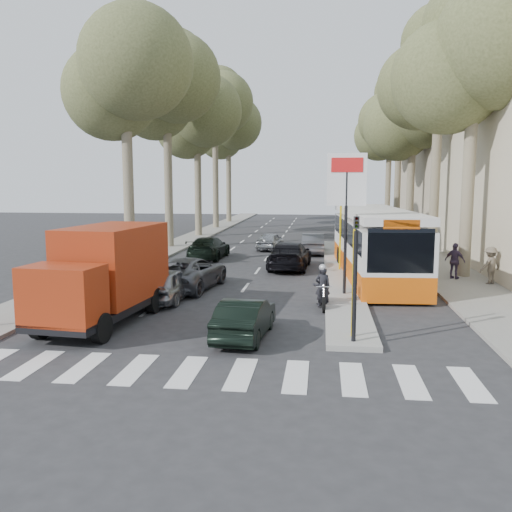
{
  "coord_description": "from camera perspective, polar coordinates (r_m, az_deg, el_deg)",
  "views": [
    {
      "loc": [
        2.34,
        -16.16,
        4.5
      ],
      "look_at": [
        -0.24,
        4.89,
        1.6
      ],
      "focal_mm": 38.0,
      "sensor_mm": 36.0,
      "label": 1
    }
  ],
  "objects": [
    {
      "name": "ground",
      "position": [
        16.94,
        -1.23,
        -7.62
      ],
      "size": [
        120.0,
        120.0,
        0.0
      ],
      "primitive_type": "plane",
      "color": "#28282B",
      "rests_on": "ground"
    },
    {
      "name": "sidewalk_right",
      "position": [
        41.87,
        15.54,
        1.41
      ],
      "size": [
        3.2,
        70.0,
        0.12
      ],
      "primitive_type": "cube",
      "color": "gray",
      "rests_on": "ground"
    },
    {
      "name": "median_left",
      "position": [
        45.57,
        -6.17,
        2.14
      ],
      "size": [
        2.4,
        64.0,
        0.12
      ],
      "primitive_type": "cube",
      "color": "gray",
      "rests_on": "ground"
    },
    {
      "name": "traffic_island",
      "position": [
        27.54,
        8.78,
        -1.55
      ],
      "size": [
        1.5,
        26.0,
        0.16
      ],
      "primitive_type": "cube",
      "color": "gray",
      "rests_on": "ground"
    },
    {
      "name": "building_far",
      "position": [
        51.98,
        22.06,
        11.08
      ],
      "size": [
        11.0,
        20.0,
        16.0
      ],
      "primitive_type": "cube",
      "color": "#B7A88E",
      "rests_on": "ground"
    },
    {
      "name": "billboard",
      "position": [
        21.2,
        9.48,
        5.53
      ],
      "size": [
        1.5,
        12.1,
        5.6
      ],
      "color": "yellow",
      "rests_on": "ground"
    },
    {
      "name": "traffic_light_island",
      "position": [
        14.83,
        10.43,
        -0.15
      ],
      "size": [
        0.16,
        0.41,
        3.6
      ],
      "color": "black",
      "rests_on": "ground"
    },
    {
      "name": "tree_l_a",
      "position": [
        30.63,
        -13.35,
        18.65
      ],
      "size": [
        7.4,
        7.2,
        14.1
      ],
      "color": "#6B604C",
      "rests_on": "ground"
    },
    {
      "name": "tree_l_b",
      "position": [
        38.28,
        -9.19,
        17.57
      ],
      "size": [
        7.4,
        7.2,
        14.88
      ],
      "color": "#6B604C",
      "rests_on": "ground"
    },
    {
      "name": "tree_l_c",
      "position": [
        45.75,
        -6.04,
        14.69
      ],
      "size": [
        7.4,
        7.2,
        13.71
      ],
      "color": "#6B604C",
      "rests_on": "ground"
    },
    {
      "name": "tree_l_d",
      "position": [
        53.76,
        -4.19,
        15.52
      ],
      "size": [
        7.4,
        7.2,
        15.66
      ],
      "color": "#6B604C",
      "rests_on": "ground"
    },
    {
      "name": "tree_l_e",
      "position": [
        61.47,
        -2.79,
        13.59
      ],
      "size": [
        7.4,
        7.2,
        14.49
      ],
      "color": "#6B604C",
      "rests_on": "ground"
    },
    {
      "name": "tree_r_a",
      "position": [
        27.77,
        22.29,
        19.46
      ],
      "size": [
        7.4,
        7.2,
        14.1
      ],
      "color": "#6B604C",
      "rests_on": "ground"
    },
    {
      "name": "tree_r_b",
      "position": [
        35.64,
        19.0,
        18.56
      ],
      "size": [
        7.4,
        7.2,
        15.27
      ],
      "color": "#6B604C",
      "rests_on": "ground"
    },
    {
      "name": "tree_r_c",
      "position": [
        43.11,
        16.38,
        14.39
      ],
      "size": [
        7.4,
        7.2,
        13.32
      ],
      "color": "#6B604C",
      "rests_on": "ground"
    },
    {
      "name": "tree_r_d",
      "position": [
        51.16,
        15.06,
        14.9
      ],
      "size": [
        7.4,
        7.2,
        14.88
      ],
      "color": "#6B604C",
      "rests_on": "ground"
    },
    {
      "name": "tree_r_e",
      "position": [
        58.97,
        14.03,
        13.28
      ],
      "size": [
        7.4,
        7.2,
        14.1
      ],
      "color": "#6B604C",
      "rests_on": "ground"
    },
    {
      "name": "silver_hatchback",
      "position": [
        20.91,
        -9.38,
        -2.96
      ],
      "size": [
        1.65,
        3.81,
        1.28
      ],
      "primitive_type": "imported",
      "rotation": [
        0.0,
        0.0,
        3.1
      ],
      "color": "gray",
      "rests_on": "ground"
    },
    {
      "name": "dark_hatchback",
      "position": [
        15.81,
        -1.18,
        -6.55
      ],
      "size": [
        1.51,
        3.64,
        1.17
      ],
      "primitive_type": "imported",
      "rotation": [
        0.0,
        0.0,
        3.06
      ],
      "color": "black",
      "rests_on": "ground"
    },
    {
      "name": "queue_car_a",
      "position": [
        23.17,
        -7.07,
        -1.78
      ],
      "size": [
        2.84,
        5.1,
        1.35
      ],
      "primitive_type": "imported",
      "rotation": [
        0.0,
        0.0,
        3.01
      ],
      "color": "#4D4F55",
      "rests_on": "ground"
    },
    {
      "name": "queue_car_b",
      "position": [
        28.31,
        3.56,
        0.08
      ],
      "size": [
        2.26,
        5.01,
        1.42
      ],
      "primitive_type": "imported",
      "rotation": [
        0.0,
        0.0,
        3.09
      ],
      "color": "black",
      "rests_on": "ground"
    },
    {
      "name": "queue_car_c",
      "position": [
        36.27,
        1.5,
        1.59
      ],
      "size": [
        1.83,
        3.6,
        1.18
      ],
      "primitive_type": "imported",
      "rotation": [
        0.0,
        0.0,
        3.01
      ],
      "color": "#9FA2A7",
      "rests_on": "ground"
    },
    {
      "name": "queue_car_d",
      "position": [
        34.44,
        6.04,
        1.31
      ],
      "size": [
        1.41,
        3.93,
        1.29
      ],
      "primitive_type": "imported",
      "rotation": [
        0.0,
        0.0,
        3.15
      ],
      "color": "#51535A",
      "rests_on": "ground"
    },
    {
      "name": "queue_car_e",
      "position": [
        32.06,
        -5.0,
        0.86
      ],
      "size": [
        1.98,
        4.57,
        1.31
      ],
      "primitive_type": "imported",
      "rotation": [
        0.0,
        0.0,
        3.11
      ],
      "color": "black",
      "rests_on": "ground"
    },
    {
      "name": "red_truck",
      "position": [
        17.97,
        -15.6,
        -1.7
      ],
      "size": [
        2.73,
        5.96,
        3.08
      ],
      "rotation": [
        0.0,
        0.0,
        -0.1
      ],
      "color": "black",
      "rests_on": "ground"
    },
    {
      "name": "city_bus",
      "position": [
        26.17,
        12.34,
        1.51
      ],
      "size": [
        3.41,
        12.55,
        3.27
      ],
      "rotation": [
        0.0,
        0.0,
        0.06
      ],
      "color": "#DB560C",
      "rests_on": "ground"
    },
    {
      "name": "motorcycle",
      "position": [
        19.73,
        6.99,
        -3.3
      ],
      "size": [
        0.7,
        1.89,
        1.6
      ],
      "rotation": [
        0.0,
        0.0,
        0.07
      ],
      "color": "black",
      "rests_on": "ground"
    },
    {
      "name": "pedestrian_near",
      "position": [
        26.22,
        20.21,
        -0.5
      ],
      "size": [
        1.04,
        0.98,
        1.64
      ],
      "primitive_type": "imported",
      "rotation": [
        0.0,
        0.0,
        2.45
      ],
      "color": "#41334D",
      "rests_on": "sidewalk_right"
    },
    {
      "name": "pedestrian_far",
      "position": [
        25.52,
        23.45,
        -0.91
      ],
      "size": [
        1.14,
        0.9,
        1.61
      ],
      "primitive_type": "imported",
      "rotation": [
        0.0,
        0.0,
        3.63
      ],
      "color": "#615749",
      "rests_on": "sidewalk_right"
    }
  ]
}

